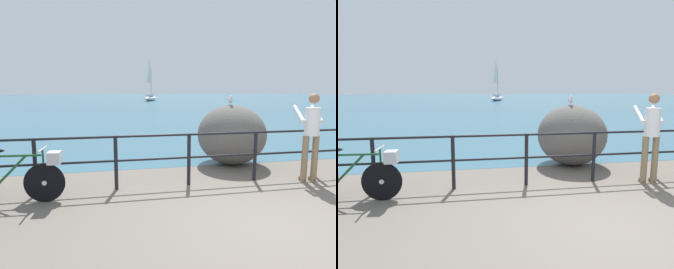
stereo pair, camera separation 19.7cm
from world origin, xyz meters
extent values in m
cube|color=#6B6056|center=(0.00, 20.00, -0.05)|extent=(120.00, 120.00, 0.10)
cube|color=#38667A|center=(0.00, 48.27, 0.00)|extent=(120.00, 90.00, 0.01)
cylinder|color=black|center=(-3.49, 1.97, 0.51)|extent=(0.07, 0.07, 1.02)
cylinder|color=black|center=(-2.10, 1.97, 0.51)|extent=(0.07, 0.07, 1.02)
cylinder|color=black|center=(-0.70, 1.97, 0.51)|extent=(0.07, 0.07, 1.02)
cylinder|color=black|center=(0.70, 1.97, 0.51)|extent=(0.07, 0.07, 1.02)
cylinder|color=black|center=(2.10, 1.97, 0.51)|extent=(0.07, 0.07, 1.02)
cylinder|color=black|center=(0.00, 1.97, 1.00)|extent=(9.79, 0.04, 0.04)
cylinder|color=black|center=(0.00, 1.97, 0.55)|extent=(9.79, 0.04, 0.04)
cylinder|color=black|center=(-3.28, 1.59, 0.33)|extent=(0.66, 0.08, 0.66)
cylinder|color=#B7BCC6|center=(-3.28, 1.59, 0.33)|extent=(0.08, 0.06, 0.08)
cylinder|color=#194C23|center=(-3.80, 1.62, 0.80)|extent=(0.99, 0.10, 0.04)
cylinder|color=#194C23|center=(-3.77, 1.62, 0.57)|extent=(0.50, 0.07, 0.50)
cylinder|color=#194C23|center=(-3.28, 1.59, 0.62)|extent=(0.03, 0.03, 0.57)
cylinder|color=#B7BCC6|center=(-3.28, 1.59, 0.90)|extent=(0.06, 0.48, 0.03)
cube|color=#B7BCC6|center=(-3.10, 1.58, 0.75)|extent=(0.21, 0.25, 0.20)
cylinder|color=#8C7251|center=(1.64, 1.69, 0.47)|extent=(0.12, 0.12, 0.95)
ellipsoid|color=#513319|center=(1.65, 1.75, 0.04)|extent=(0.15, 0.28, 0.08)
cylinder|color=#8C7251|center=(1.83, 1.65, 0.47)|extent=(0.12, 0.12, 0.95)
ellipsoid|color=#513319|center=(1.85, 1.71, 0.04)|extent=(0.15, 0.28, 0.08)
cylinder|color=white|center=(1.73, 1.67, 1.23)|extent=(0.28, 0.28, 0.55)
sphere|color=#9E7051|center=(1.73, 1.67, 1.68)|extent=(0.20, 0.20, 0.20)
cylinder|color=white|center=(1.61, 1.94, 1.36)|extent=(0.19, 0.52, 0.34)
cylinder|color=white|center=(1.96, 1.86, 1.36)|extent=(0.19, 0.52, 0.34)
ellipsoid|color=#605B56|center=(0.78, 3.36, 0.73)|extent=(1.68, 1.71, 1.47)
cylinder|color=gold|center=(0.77, 3.40, 1.50)|extent=(0.01, 0.01, 0.06)
cylinder|color=gold|center=(0.72, 3.41, 1.50)|extent=(0.01, 0.01, 0.06)
ellipsoid|color=white|center=(0.74, 3.40, 1.59)|extent=(0.17, 0.28, 0.13)
ellipsoid|color=#9E9EA3|center=(0.75, 3.42, 1.62)|extent=(0.17, 0.26, 0.06)
sphere|color=white|center=(0.72, 3.28, 1.66)|extent=(0.08, 0.08, 0.08)
cone|color=gold|center=(0.70, 3.24, 1.66)|extent=(0.04, 0.05, 0.02)
ellipsoid|color=white|center=(4.24, 41.21, 0.36)|extent=(3.16, 4.51, 0.70)
cube|color=silver|center=(4.10, 40.95, 0.89)|extent=(1.30, 1.52, 0.36)
cylinder|color=#B2B2B7|center=(4.33, 41.39, 2.81)|extent=(0.10, 0.10, 4.20)
pyramid|color=white|center=(3.99, 40.72, 4.38)|extent=(0.78, 1.45, 3.57)
camera|label=1|loc=(-2.22, -3.43, 1.88)|focal=31.57mm
camera|label=2|loc=(-2.02, -3.46, 1.88)|focal=31.57mm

